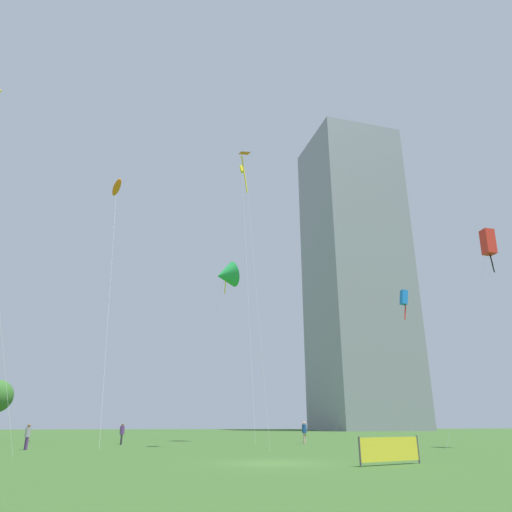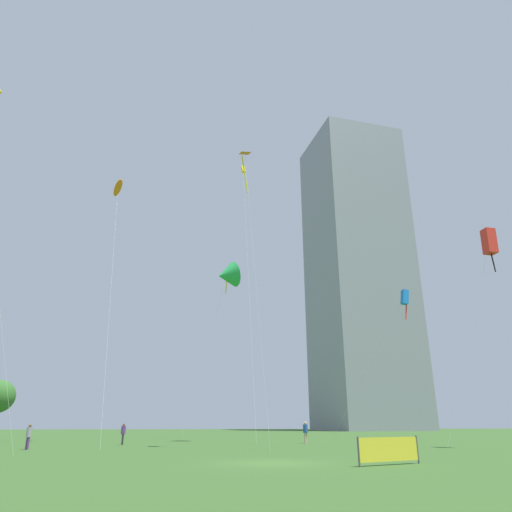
% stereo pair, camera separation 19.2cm
% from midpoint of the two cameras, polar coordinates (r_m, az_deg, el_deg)
% --- Properties ---
extents(ground, '(280.00, 280.00, 0.00)m').
position_cam_midpoint_polar(ground, '(22.67, 2.39, -24.14)').
color(ground, '#335623').
extents(person_standing_0, '(0.37, 0.37, 1.65)m').
position_cam_midpoint_polar(person_standing_0, '(37.32, -26.05, -19.17)').
color(person_standing_0, '#593372').
rests_on(person_standing_0, ground).
extents(person_standing_1, '(0.41, 0.41, 1.84)m').
position_cam_midpoint_polar(person_standing_1, '(44.21, 6.24, -20.62)').
color(person_standing_1, tan).
rests_on(person_standing_1, ground).
extents(person_standing_2, '(0.38, 0.38, 1.70)m').
position_cam_midpoint_polar(person_standing_2, '(43.33, -15.91, -20.15)').
color(person_standing_2, '#2D2D33').
rests_on(person_standing_2, ground).
extents(kite_flying_0, '(4.98, 7.24, 11.98)m').
position_cam_midpoint_polar(kite_flying_0, '(39.68, 17.96, -5.00)').
color(kite_flying_0, silver).
rests_on(kite_flying_0, ground).
extents(kite_flying_1, '(5.72, 1.65, 16.29)m').
position_cam_midpoint_polar(kite_flying_1, '(41.11, 26.91, 1.56)').
color(kite_flying_1, silver).
rests_on(kite_flying_1, ground).
extents(kite_flying_2, '(5.52, 3.73, 18.15)m').
position_cam_midpoint_polar(kite_flying_2, '(49.53, -3.53, -2.38)').
color(kite_flying_2, silver).
rests_on(kite_flying_2, ground).
extents(kite_flying_4, '(3.10, 12.81, 26.95)m').
position_cam_midpoint_polar(kite_flying_4, '(53.53, -16.54, 8.03)').
color(kite_flying_4, silver).
rests_on(kite_flying_4, ground).
extents(kite_flying_6, '(0.68, 11.54, 34.82)m').
position_cam_midpoint_polar(kite_flying_6, '(63.61, -1.48, 10.36)').
color(kite_flying_6, silver).
rests_on(kite_flying_6, ground).
extents(kite_flying_7, '(1.95, 3.76, 23.60)m').
position_cam_midpoint_polar(kite_flying_7, '(39.75, -1.21, 11.55)').
color(kite_flying_7, silver).
rests_on(kite_flying_7, ground).
extents(distant_highrise_0, '(25.89, 25.69, 86.05)m').
position_cam_midpoint_polar(distant_highrise_0, '(137.16, 12.50, -1.92)').
color(distant_highrise_0, gray).
rests_on(distant_highrise_0, ground).
extents(event_banner, '(3.34, 1.21, 1.16)m').
position_cam_midpoint_polar(event_banner, '(22.28, 16.33, -21.89)').
color(event_banner, '#4C4C4C').
rests_on(event_banner, ground).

